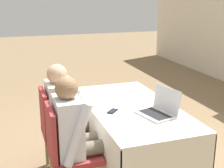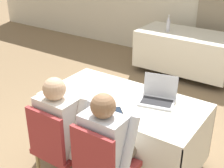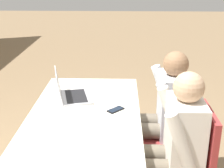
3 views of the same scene
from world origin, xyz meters
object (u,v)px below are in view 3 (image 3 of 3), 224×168
Objects in this scene: laptop at (71,93)px; chair_near_right at (174,129)px; chair_near_left at (185,164)px; person_white_shirt at (163,111)px; cell_phone at (116,110)px; person_checkered_shirt at (172,144)px.

laptop is 0.92m from chair_near_right.
laptop is at bearing -122.89° from chair_near_left.
laptop is at bearing -93.57° from chair_near_right.
laptop is 0.78m from person_white_shirt.
cell_phone is 0.12× the size of person_checkered_shirt.
chair_near_left is at bearing -170.84° from cell_phone.
cell_phone is 0.52m from person_checkered_shirt.
chair_near_right is at bearing -107.33° from laptop.
person_checkered_shirt reaches higher than chair_near_left.
person_white_shirt is (0.00, 0.10, 0.16)m from chair_near_right.
chair_near_left is at bearing 0.00° from chair_near_right.
chair_near_left is 0.51m from chair_near_right.
person_white_shirt is at bearing -90.00° from chair_near_right.
laptop is 0.96m from person_checkered_shirt.
person_checkered_shirt is at bearing -90.00° from chair_near_left.
person_white_shirt reaches higher than chair_near_left.
chair_near_right is at bearing -180.00° from chair_near_left.
person_checkered_shirt is at bearing -177.49° from cell_phone.
person_checkered_shirt is at bearing -140.07° from laptop.
person_white_shirt is (-0.05, -0.77, -0.13)m from laptop.
laptop is at bearing -126.31° from person_checkered_shirt.
chair_near_left is (-0.34, -0.49, -0.24)m from cell_phone.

